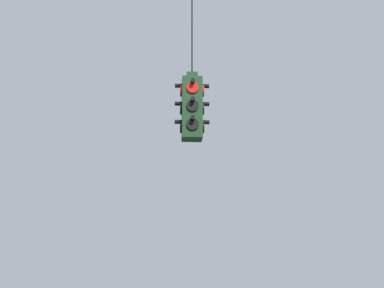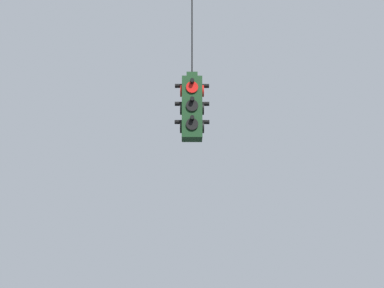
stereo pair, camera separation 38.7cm
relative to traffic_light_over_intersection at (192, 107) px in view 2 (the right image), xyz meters
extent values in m
cube|color=#143819|center=(0.00, 0.00, -0.04)|extent=(0.34, 0.34, 1.06)
cube|color=#143819|center=(0.00, 0.00, 0.54)|extent=(0.19, 0.19, 0.10)
cylinder|color=red|center=(0.00, -0.18, 0.28)|extent=(0.20, 0.03, 0.20)
cylinder|color=black|center=(0.00, -0.23, 0.37)|extent=(0.07, 0.12, 0.07)
cylinder|color=black|center=(0.00, -0.18, -0.04)|extent=(0.20, 0.03, 0.20)
cylinder|color=black|center=(0.00, -0.23, 0.05)|extent=(0.07, 0.12, 0.07)
cylinder|color=black|center=(0.00, -0.18, -0.36)|extent=(0.20, 0.03, 0.20)
cylinder|color=black|center=(0.00, -0.23, -0.27)|extent=(0.07, 0.12, 0.07)
cylinder|color=red|center=(0.00, 0.19, 0.28)|extent=(0.20, 0.03, 0.20)
cylinder|color=black|center=(0.00, 0.23, 0.37)|extent=(0.07, 0.12, 0.07)
cylinder|color=black|center=(0.00, 0.19, -0.04)|extent=(0.20, 0.03, 0.20)
cylinder|color=black|center=(0.00, 0.23, 0.05)|extent=(0.07, 0.12, 0.07)
cylinder|color=black|center=(0.00, 0.19, -0.36)|extent=(0.20, 0.03, 0.20)
cylinder|color=black|center=(0.00, 0.23, -0.27)|extent=(0.07, 0.12, 0.07)
cylinder|color=red|center=(-0.18, 0.00, 0.28)|extent=(0.03, 0.20, 0.20)
cylinder|color=black|center=(-0.23, 0.00, 0.37)|extent=(0.12, 0.07, 0.07)
cylinder|color=black|center=(-0.18, 0.00, -0.04)|extent=(0.03, 0.20, 0.20)
cylinder|color=black|center=(-0.23, 0.00, 0.05)|extent=(0.12, 0.07, 0.07)
cylinder|color=black|center=(-0.18, 0.00, -0.36)|extent=(0.03, 0.20, 0.20)
cylinder|color=black|center=(-0.23, 0.00, -0.27)|extent=(0.12, 0.07, 0.07)
cylinder|color=red|center=(0.19, 0.00, 0.28)|extent=(0.03, 0.20, 0.20)
cylinder|color=black|center=(0.23, 0.00, 0.37)|extent=(0.12, 0.07, 0.07)
cylinder|color=black|center=(0.19, 0.00, -0.04)|extent=(0.03, 0.20, 0.20)
cylinder|color=black|center=(0.23, 0.00, 0.05)|extent=(0.12, 0.07, 0.07)
cylinder|color=black|center=(0.19, 0.00, -0.36)|extent=(0.03, 0.20, 0.20)
cylinder|color=black|center=(0.23, 0.00, -0.27)|extent=(0.12, 0.07, 0.07)
camera|label=1|loc=(-0.46, -9.39, -3.03)|focal=55.00mm
camera|label=2|loc=(-0.07, -9.40, -3.03)|focal=55.00mm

